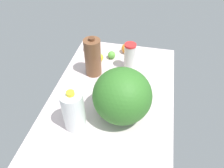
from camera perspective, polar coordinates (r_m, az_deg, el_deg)
name	(u,v)px	position (r cm, az deg, el deg)	size (l,w,h in cm)	color
countertop	(112,97)	(138.42, 0.00, -3.51)	(120.00, 76.00, 3.00)	silver
chocolate_milk_jug	(93,57)	(146.47, -5.04, 6.95)	(11.03, 11.03, 28.14)	brown
watermelon	(122,96)	(116.26, 2.68, -3.09)	(31.89, 31.89, 30.28)	#337127
tumbler_cup	(130,56)	(153.26, 4.65, 7.22)	(8.01, 8.01, 19.66)	silver
milk_jug	(73,111)	(115.08, -10.03, -6.87)	(11.64, 11.64, 25.48)	white
orange_by_jug	(90,46)	(174.99, -5.81, 9.80)	(8.20, 8.20, 8.20)	orange
lime_loose	(112,55)	(166.25, -0.10, 7.60)	(5.84, 5.84, 5.84)	#5CAE3F
lemon_near_front	(99,57)	(163.57, -3.35, 6.94)	(6.21, 6.21, 6.21)	yellow
orange_beside_bowl	(126,48)	(172.40, 3.76, 9.28)	(7.66, 7.66, 7.66)	orange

